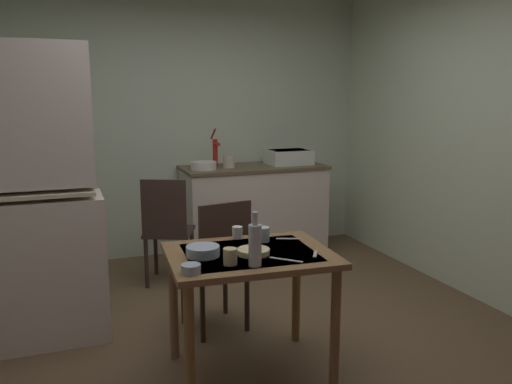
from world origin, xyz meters
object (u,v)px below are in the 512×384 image
Objects in this scene: hand_pump at (215,150)px; glass_bottle at (255,244)px; mixing_bowl_counter at (204,165)px; chair_by_counter at (167,228)px; chair_far_side at (218,263)px; mug_tall at (237,232)px; hutch_cabinet at (23,208)px; serving_bowl_wide at (203,251)px; dining_table at (250,271)px; sink_basin at (289,157)px.

hand_pump is 2.53m from glass_bottle.
chair_by_counter is (-0.47, -0.52, -0.46)m from mixing_bowl_counter.
mug_tall is at bearing -81.25° from chair_far_side.
hutch_cabinet is 7.83× the size of mixing_bowl_counter.
chair_far_side is at bearing -13.66° from hutch_cabinet.
serving_bowl_wide is at bearing -93.49° from chair_by_counter.
mixing_bowl_counter is at bearing 47.86° from chair_by_counter.
hutch_cabinet is 1.98m from mixing_bowl_counter.
hand_pump is (1.68, 1.35, 0.18)m from hutch_cabinet.
chair_by_counter is at bearing 93.66° from glass_bottle.
hand_pump is at bearing 78.80° from dining_table.
hutch_cabinet is 25.69× the size of mug_tall.
serving_bowl_wide is 0.65× the size of glass_bottle.
hutch_cabinet is 2.16m from hand_pump.
serving_bowl_wide is 0.40m from mug_tall.
chair_far_side is at bearing 87.45° from glass_bottle.
sink_basin is at bearing 52.19° from chair_far_side.
hand_pump reaches higher than mug_tall.
mixing_bowl_counter is at bearing -176.91° from sink_basin.
mixing_bowl_counter is at bearing 74.98° from serving_bowl_wide.
mixing_bowl_counter is (-0.15, -0.10, -0.13)m from hand_pump.
dining_table is (1.24, -0.89, -0.29)m from hutch_cabinet.
dining_table is 0.31m from serving_bowl_wide.
hutch_cabinet is at bearing -141.34° from hand_pump.
hutch_cabinet is at bearing 136.61° from glass_bottle.
mug_tall is at bearing -122.40° from sink_basin.
sink_basin is 2.63m from serving_bowl_wide.
glass_bottle is (-0.50, -2.47, -0.23)m from hand_pump.
hand_pump is at bearing 44.85° from chair_by_counter.
sink_basin is 2.24m from mug_tall.
chair_by_counter is 1.89m from glass_bottle.
hand_pump reaches higher than dining_table.
mug_tall is at bearing -81.39° from chair_by_counter.
chair_by_counter is at bearing 98.57° from chair_far_side.
chair_by_counter is 4.98× the size of serving_bowl_wide.
chair_far_side is 1.04m from chair_by_counter.
sink_basin is 0.79m from hand_pump.
mixing_bowl_counter is 2.40m from glass_bottle.
chair_by_counter is 1.62m from serving_bowl_wide.
chair_far_side is (-0.02, 0.59, -0.13)m from dining_table.
glass_bottle is (0.12, -1.86, 0.36)m from chair_by_counter.
dining_table is at bearing -94.86° from mug_tall.
dining_table is at bearing -6.54° from serving_bowl_wide.
mixing_bowl_counter is at bearing -147.18° from hand_pump.
sink_basin is at bearing 22.14° from chair_by_counter.
mixing_bowl_counter reaches higher than chair_by_counter.
serving_bowl_wide is at bearing 173.46° from dining_table.
dining_table is 0.34m from mug_tall.
sink_basin reaches higher than chair_far_side.
chair_far_side is 0.67m from serving_bowl_wide.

